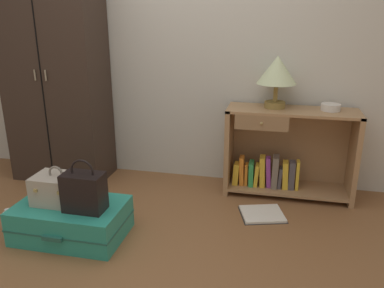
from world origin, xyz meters
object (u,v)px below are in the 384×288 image
Objects in this scene: bookshelf at (284,154)px; suitcase_large at (72,220)px; table_lamp at (277,72)px; bowl at (331,107)px; train_case at (58,189)px; handbag at (84,192)px; bottle at (9,220)px; wardrobe at (56,71)px; open_book_on_floor at (262,214)px.

bookshelf is 1.42× the size of suitcase_large.
suitcase_large is at bearing -141.19° from table_lamp.
bowl reaches higher than train_case.
train_case is at bearing -150.61° from bowl.
bottle is at bearing 178.27° from handbag.
wardrobe reaches higher than table_lamp.
open_book_on_floor is (-0.14, -0.45, -0.35)m from bookshelf.
bottle is (-0.39, -0.05, -0.27)m from train_case.
open_book_on_floor is (1.38, 0.57, -0.34)m from train_case.
bowl is 2.15m from suitcase_large.
wardrobe is at bearing 97.13° from bottle.
train_case is 0.87× the size of handbag.
bookshelf is 0.69m from table_lamp.
open_book_on_floor is (1.77, 0.62, -0.07)m from bottle.
wardrobe is 4.97× the size of open_book_on_floor.
bookshelf is 1.78m from suitcase_large.
bookshelf is 2.21m from bottle.
wardrobe is at bearing 118.05° from train_case.
table_lamp is at bearing 38.81° from suitcase_large.
wardrobe reaches higher than open_book_on_floor.
bottle is (-1.91, -1.07, -0.28)m from bookshelf.
suitcase_large is 0.48m from bottle.
bowl is 0.49× the size of train_case.
bowl reaches higher than bookshelf.
bookshelf is 6.88× the size of bowl.
open_book_on_floor is at bearing -11.89° from wardrobe.
table_lamp is 1.75m from handbag.
suitcase_large is at bearing -148.94° from bowl.
bowl reaches higher than open_book_on_floor.
suitcase_large is 2.08× the size of handbag.
bowl is 2.00m from handbag.
train_case is at bearing 6.83° from bottle.
wardrobe is at bearing -178.27° from bowl.
train_case is at bearing -143.49° from table_lamp.
bookshelf reaches higher than train_case.
bowl is at bearing 3.05° from bookshelf.
wardrobe is 4.71× the size of table_lamp.
open_book_on_floor is at bearing 24.59° from suitcase_large.
wardrobe reaches higher than train_case.
train_case is 0.48m from bottle.
bookshelf is (2.03, 0.05, -0.64)m from wardrobe.
table_lamp is at bearing 36.51° from train_case.
wardrobe is 2.66× the size of suitcase_large.
open_book_on_floor is at bearing -94.09° from table_lamp.
table_lamp is (1.93, 0.07, 0.04)m from wardrobe.
table_lamp is at bearing 31.22° from bottle.
handbag is (-1.28, -1.09, 0.02)m from bookshelf.
suitcase_large is at bearing -58.39° from wardrobe.
bookshelf is 1.68m from handbag.
bottle is (-2.24, -1.09, -0.70)m from bowl.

